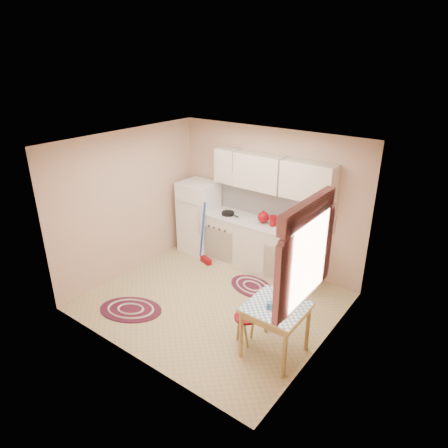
{
  "coord_description": "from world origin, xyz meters",
  "views": [
    {
      "loc": [
        3.33,
        -4.17,
        3.61
      ],
      "look_at": [
        0.03,
        0.25,
        1.25
      ],
      "focal_mm": 32.0,
      "sensor_mm": 36.0,
      "label": 1
    }
  ],
  "objects_px": {
    "fridge": "(199,217)",
    "stool": "(246,329)",
    "table": "(275,330)",
    "base_cabinets": "(255,246)"
  },
  "relations": [
    {
      "from": "fridge",
      "to": "table",
      "type": "relative_size",
      "value": 1.94
    },
    {
      "from": "fridge",
      "to": "base_cabinets",
      "type": "relative_size",
      "value": 0.62
    },
    {
      "from": "base_cabinets",
      "to": "stool",
      "type": "distance_m",
      "value": 2.08
    },
    {
      "from": "fridge",
      "to": "stool",
      "type": "distance_m",
      "value": 2.91
    },
    {
      "from": "table",
      "to": "stool",
      "type": "distance_m",
      "value": 0.44
    },
    {
      "from": "table",
      "to": "stool",
      "type": "height_order",
      "value": "table"
    },
    {
      "from": "base_cabinets",
      "to": "table",
      "type": "xyz_separation_m",
      "value": [
        1.43,
        -1.76,
        -0.08
      ]
    },
    {
      "from": "fridge",
      "to": "table",
      "type": "bearing_deg",
      "value": -32.37
    },
    {
      "from": "table",
      "to": "stool",
      "type": "bearing_deg",
      "value": -173.77
    },
    {
      "from": "fridge",
      "to": "stool",
      "type": "height_order",
      "value": "fridge"
    }
  ]
}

